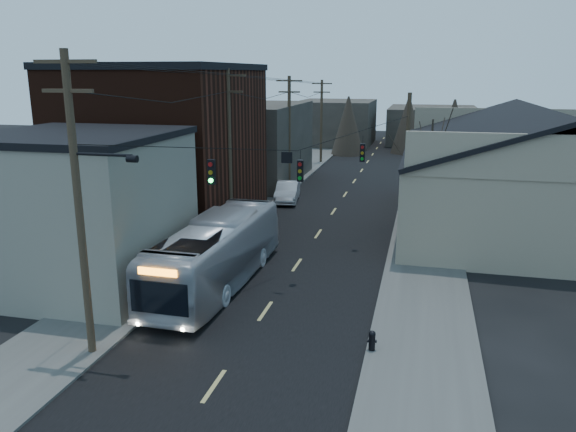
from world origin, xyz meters
name	(u,v)px	position (x,y,z in m)	size (l,w,h in m)	color
ground	(189,423)	(0.00, 0.00, 0.00)	(160.00, 160.00, 0.00)	black
road_surface	(342,200)	(0.00, 30.00, 0.01)	(9.00, 110.00, 0.02)	black
sidewalk_left	(263,195)	(-6.50, 30.00, 0.06)	(4.00, 110.00, 0.12)	#474744
sidewalk_right	(426,203)	(6.50, 30.00, 0.06)	(4.00, 110.00, 0.12)	#474744
building_clapboard	(82,213)	(-9.00, 9.00, 3.50)	(8.00, 8.00, 7.00)	slate
building_brick	(166,149)	(-10.00, 20.00, 5.00)	(10.00, 12.00, 10.00)	black
building_left_far	(249,143)	(-9.50, 36.00, 3.50)	(9.00, 14.00, 7.00)	#302B26
warehouse	(532,186)	(13.00, 25.00, 2.70)	(16.16, 20.60, 7.73)	gray
building_far_left	(336,123)	(-6.00, 65.00, 3.00)	(10.00, 12.00, 6.00)	#302B26
building_far_right	(432,125)	(7.00, 70.00, 2.50)	(12.00, 14.00, 5.00)	#302B26
bare_tree	(429,182)	(6.50, 20.00, 3.60)	(0.40, 0.40, 7.20)	black
utility_lines	(286,145)	(-3.11, 24.14, 4.95)	(11.24, 45.28, 10.50)	#382B1E
bus	(217,253)	(-3.00, 10.33, 1.61)	(2.70, 11.54, 3.21)	#A4A8B0
parked_car	(287,192)	(-4.02, 28.38, 0.77)	(1.63, 4.67, 1.54)	#A8A9AF
fire_hydrant	(372,340)	(4.70, 5.43, 0.52)	(0.35, 0.25, 0.74)	black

